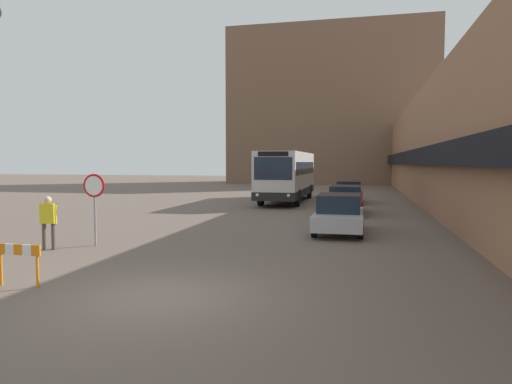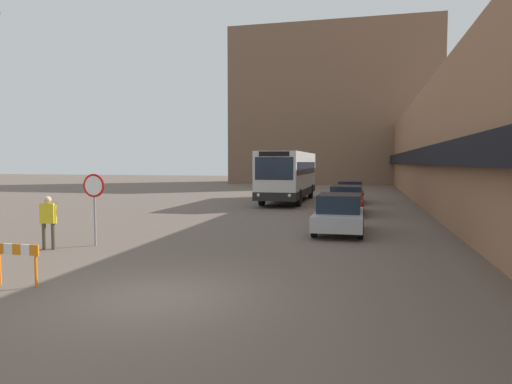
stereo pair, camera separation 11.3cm
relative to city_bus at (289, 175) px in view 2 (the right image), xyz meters
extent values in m
plane|color=#66564C|center=(0.97, -22.73, -1.84)|extent=(160.00, 160.00, 0.00)
cube|color=#996B4C|center=(10.97, 1.27, 1.79)|extent=(5.00, 60.00, 7.25)
cube|color=black|center=(8.22, 1.27, 1.21)|extent=(0.50, 60.00, 0.90)
cube|color=brown|center=(0.97, 29.15, 8.08)|extent=(26.00, 8.00, 19.84)
cube|color=silver|center=(0.00, 0.01, 0.09)|extent=(2.55, 10.43, 2.93)
cube|color=black|center=(0.00, 0.01, -1.12)|extent=(2.57, 10.45, 0.51)
cube|color=#192333|center=(0.00, 0.01, 0.50)|extent=(2.58, 9.59, 0.81)
cube|color=#192333|center=(0.00, -5.22, 0.53)|extent=(2.25, 0.03, 1.32)
cube|color=black|center=(0.00, -5.22, 1.38)|extent=(1.79, 0.03, 0.28)
sphere|color=#F2EAC6|center=(-0.92, -5.23, -1.02)|extent=(0.20, 0.20, 0.20)
sphere|color=#F2EAC6|center=(0.92, -5.23, -1.02)|extent=(0.20, 0.20, 0.20)
cylinder|color=black|center=(-1.16, -3.23, -1.29)|extent=(0.28, 1.09, 1.09)
cylinder|color=black|center=(1.16, -3.23, -1.29)|extent=(0.28, 1.09, 1.09)
cylinder|color=black|center=(-1.16, 3.24, -1.29)|extent=(0.28, 1.09, 1.09)
cylinder|color=black|center=(1.16, 3.24, -1.29)|extent=(0.28, 1.09, 1.09)
cube|color=#B7B7BC|center=(4.17, -13.26, -1.29)|extent=(1.80, 4.23, 0.55)
cube|color=#192333|center=(4.17, -13.16, -0.68)|extent=(1.59, 2.33, 0.67)
cylinder|color=black|center=(4.99, -14.58, -1.50)|extent=(0.20, 0.67, 0.67)
cylinder|color=black|center=(3.35, -14.58, -1.50)|extent=(0.20, 0.67, 0.67)
cylinder|color=black|center=(4.99, -11.95, -1.50)|extent=(0.20, 0.67, 0.67)
cylinder|color=black|center=(3.35, -11.95, -1.50)|extent=(0.20, 0.67, 0.67)
cube|color=maroon|center=(4.17, -6.35, -1.31)|extent=(1.81, 4.49, 0.56)
cube|color=#192333|center=(4.17, -6.24, -0.70)|extent=(1.59, 2.47, 0.66)
cylinder|color=black|center=(5.00, -7.75, -1.53)|extent=(0.20, 0.63, 0.63)
cylinder|color=black|center=(3.35, -7.75, -1.53)|extent=(0.20, 0.63, 0.63)
cylinder|color=black|center=(5.00, -4.96, -1.53)|extent=(0.20, 0.63, 0.63)
cylinder|color=black|center=(3.35, -4.96, -1.53)|extent=(0.20, 0.63, 0.63)
cube|color=maroon|center=(4.17, 0.34, -1.31)|extent=(1.76, 4.23, 0.55)
cube|color=#192333|center=(4.17, 0.44, -0.71)|extent=(1.55, 2.33, 0.66)
cylinder|color=black|center=(4.97, -0.98, -1.52)|extent=(0.20, 0.64, 0.64)
cylinder|color=black|center=(3.37, -0.98, -1.52)|extent=(0.20, 0.64, 0.64)
cylinder|color=black|center=(4.97, 1.65, -1.52)|extent=(0.20, 0.64, 0.64)
cylinder|color=black|center=(3.37, 1.65, -1.52)|extent=(0.20, 0.64, 0.64)
cylinder|color=gray|center=(-3.44, -17.91, -0.66)|extent=(0.07, 0.07, 2.35)
cylinder|color=red|center=(-3.44, -17.93, 0.13)|extent=(0.76, 0.03, 0.76)
cylinder|color=white|center=(-3.44, -17.95, 0.13)|extent=(0.62, 0.02, 0.62)
cylinder|color=brown|center=(-4.64, -18.85, -1.42)|extent=(0.12, 0.12, 0.83)
cylinder|color=brown|center=(-4.35, -18.79, -1.42)|extent=(0.12, 0.12, 0.83)
cube|color=yellow|center=(-4.49, -18.82, -0.70)|extent=(0.48, 0.29, 0.62)
sphere|color=beige|center=(-4.49, -18.82, -0.28)|extent=(0.23, 0.23, 0.23)
cylinder|color=yellow|center=(-4.71, -18.86, -0.73)|extent=(0.10, 0.10, 0.59)
cylinder|color=yellow|center=(-4.27, -18.78, -0.73)|extent=(0.10, 0.10, 0.59)
cylinder|color=orange|center=(-2.76, -22.66, -1.49)|extent=(0.06, 0.06, 0.70)
cylinder|color=orange|center=(-1.83, -22.66, -1.49)|extent=(0.06, 0.06, 0.70)
cube|color=orange|center=(-2.73, -22.66, -1.02)|extent=(0.22, 0.04, 0.24)
cube|color=white|center=(-2.51, -22.66, -1.02)|extent=(0.22, 0.04, 0.24)
cube|color=orange|center=(-2.29, -22.66, -1.02)|extent=(0.22, 0.04, 0.24)
cube|color=white|center=(-2.07, -22.66, -1.02)|extent=(0.22, 0.04, 0.24)
cube|color=orange|center=(-1.85, -22.66, -1.02)|extent=(0.22, 0.04, 0.24)
camera|label=1|loc=(5.00, -31.09, 0.89)|focal=32.00mm
camera|label=2|loc=(5.11, -31.06, 0.89)|focal=32.00mm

